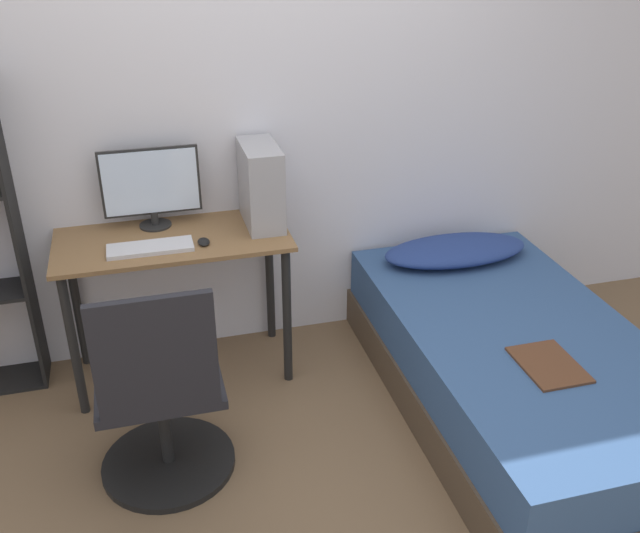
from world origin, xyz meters
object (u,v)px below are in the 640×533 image
at_px(office_chair, 162,406).
at_px(monitor, 151,185).
at_px(keyboard, 150,248).
at_px(pc_tower, 261,185).
at_px(bed, 516,370).

height_order(office_chair, monitor, monitor).
height_order(keyboard, pc_tower, pc_tower).
xyz_separation_m(keyboard, pc_tower, (0.56, 0.17, 0.19)).
bearing_deg(monitor, keyboard, -98.48).
bearing_deg(keyboard, pc_tower, 16.59).
relative_size(office_chair, bed, 0.49).
bearing_deg(pc_tower, bed, -37.10).
relative_size(office_chair, pc_tower, 2.43).
distance_m(office_chair, bed, 1.64).
bearing_deg(bed, keyboard, 158.71).
height_order(office_chair, bed, office_chair).
height_order(office_chair, keyboard, office_chair).
distance_m(bed, keyboard, 1.80).
relative_size(office_chair, keyboard, 2.49).
distance_m(monitor, pc_tower, 0.53).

